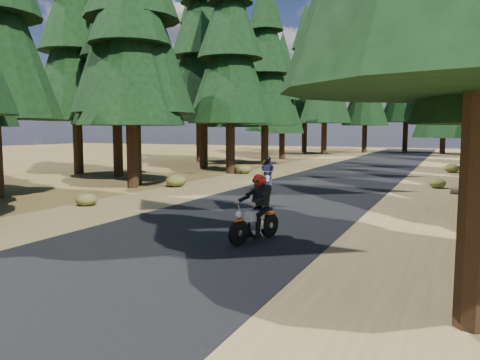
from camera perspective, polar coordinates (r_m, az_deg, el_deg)
ground at (r=11.67m, az=-3.12°, el=-6.09°), size 120.00×120.00×0.00m
road at (r=16.18m, az=5.23°, el=-2.66°), size 6.00×100.00×0.01m
shoulder_l at (r=18.23m, az=-8.52°, el=-1.73°), size 3.20×100.00×0.01m
shoulder_r at (r=15.28m, az=21.72°, el=-3.60°), size 3.20×100.00×0.01m
pine_forest at (r=32.04m, az=15.43°, el=15.63°), size 34.59×55.08×16.32m
understory_shrubs at (r=18.14m, az=14.50°, el=-1.04°), size 14.59×30.01×0.64m
rider_lead at (r=10.34m, az=1.81°, el=-4.81°), size 0.95×1.75×1.49m
rider_follow at (r=18.57m, az=3.40°, el=-0.04°), size 1.03×1.66×1.43m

